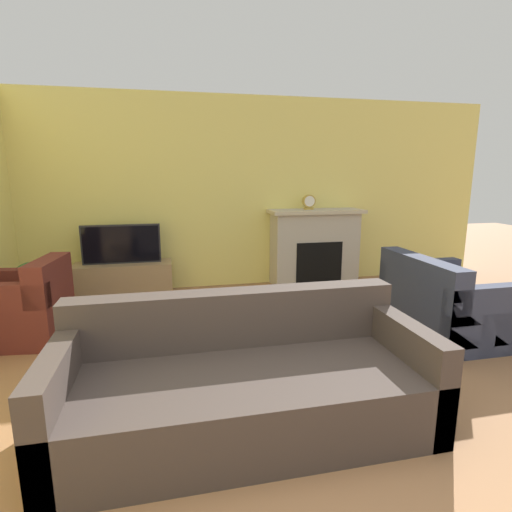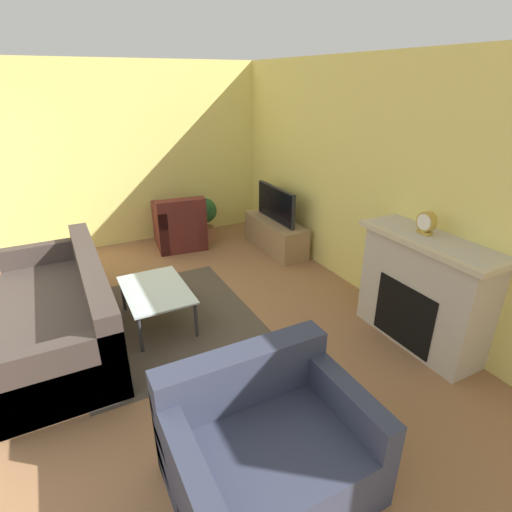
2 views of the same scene
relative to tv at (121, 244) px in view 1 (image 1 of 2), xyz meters
name	(u,v)px [view 1 (image 1 of 2)]	position (x,y,z in m)	size (l,w,h in m)	color
wall_back	(218,193)	(1.33, 0.32, 0.63)	(8.34, 0.06, 2.70)	#EADB72
area_rug	(240,355)	(1.20, -2.07, -0.72)	(2.15, 1.84, 0.00)	#4C4238
fireplace	(314,245)	(2.71, 0.07, -0.14)	(1.38, 0.49, 1.12)	#BCB2A3
tv_stand	(124,280)	(0.00, 0.00, -0.49)	(1.26, 0.42, 0.46)	#997A56
tv	(121,244)	(0.00, 0.00, 0.00)	(1.00, 0.06, 0.52)	#232328
couch_sectional	(245,384)	(1.05, -3.07, -0.44)	(2.34, 0.99, 0.82)	#3D332D
couch_loveseat	(446,306)	(3.38, -2.01, -0.43)	(0.95, 1.22, 0.82)	#33384C
armchair_by_window	(26,311)	(-0.80, -1.26, -0.42)	(0.85, 0.81, 0.82)	#5B231E
coffee_table	(241,320)	(1.20, -2.15, -0.35)	(0.95, 0.64, 0.41)	#333338
potted_plant	(33,288)	(-0.86, -0.82, -0.31)	(0.40, 0.40, 0.70)	#AD704C
mantel_clock	(309,202)	(2.61, 0.08, 0.51)	(0.18, 0.07, 0.21)	#B79338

